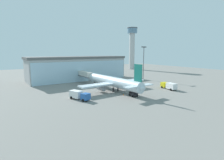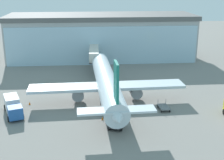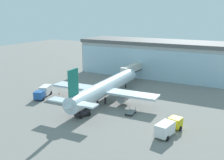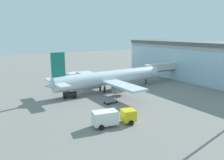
% 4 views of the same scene
% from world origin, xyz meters
% --- Properties ---
extents(ground, '(240.00, 240.00, 0.00)m').
position_xyz_m(ground, '(0.00, 0.00, 0.00)').
color(ground, gray).
extents(terminal_building, '(52.11, 17.02, 12.31)m').
position_xyz_m(terminal_building, '(0.00, 38.79, 6.16)').
color(terminal_building, '#A9A9A9').
rests_on(terminal_building, ground).
extents(jet_bridge, '(2.41, 14.57, 5.58)m').
position_xyz_m(jet_bridge, '(-2.16, 26.92, 4.21)').
color(jet_bridge, beige).
rests_on(jet_bridge, ground).
extents(airplane, '(28.12, 35.00, 10.81)m').
position_xyz_m(airplane, '(-0.01, 5.12, 3.39)').
color(airplane, silver).
rests_on(airplane, ground).
extents(catering_truck, '(4.64, 7.61, 2.65)m').
position_xyz_m(catering_truck, '(-15.85, -0.09, 1.47)').
color(catering_truck, '#2659A5').
rests_on(catering_truck, ground).
extents(baggage_cart, '(1.85, 2.93, 1.50)m').
position_xyz_m(baggage_cart, '(9.59, 0.11, 0.50)').
color(baggage_cart, slate).
rests_on(baggage_cart, ground).
extents(pushback_tug, '(2.94, 3.58, 2.30)m').
position_xyz_m(pushback_tug, '(0.97, -6.19, 0.97)').
color(pushback_tug, black).
rests_on(pushback_tug, ground).
extents(safety_cone_nose, '(0.36, 0.36, 0.55)m').
position_xyz_m(safety_cone_nose, '(-1.08, -3.32, 0.28)').
color(safety_cone_nose, orange).
rests_on(safety_cone_nose, ground).
extents(safety_cone_wingtip, '(0.36, 0.36, 0.55)m').
position_xyz_m(safety_cone_wingtip, '(-13.96, 3.89, 0.28)').
color(safety_cone_wingtip, orange).
rests_on(safety_cone_wingtip, ground).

